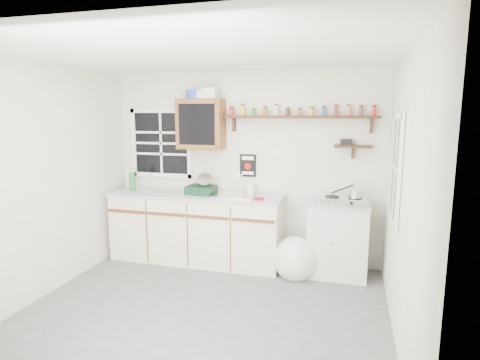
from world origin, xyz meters
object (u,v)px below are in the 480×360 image
Objects in this scene: right_cabinet at (338,239)px; upper_cabinet at (201,124)px; hotplate at (343,200)px; dish_rack at (202,188)px; main_cabinet at (196,227)px; spice_shelf at (299,116)px.

right_cabinet is 1.40× the size of upper_cabinet.
dish_rack is at bearing 173.66° from hotplate.
dish_rack reaches higher than main_cabinet.
hotplate is (1.85, -0.14, -0.88)m from upper_cabinet.
right_cabinet is at bearing -3.76° from upper_cabinet.
spice_shelf is at bearing 153.94° from hotplate.
dish_rack is 1.79m from hotplate.
main_cabinet is 4.13× the size of hotplate.
right_cabinet is at bearing 151.15° from hotplate.
right_cabinet is at bearing -19.42° from spice_shelf.
main_cabinet is at bearing 173.78° from hotplate.
hotplate reaches higher than main_cabinet.
main_cabinet is 1.84m from right_cabinet.
hotplate is at bearing -4.28° from upper_cabinet.
dish_rack is (-1.74, -0.02, 0.55)m from right_cabinet.
main_cabinet is at bearing -172.60° from dish_rack.
right_cabinet is 2.38× the size of dish_rack.
main_cabinet is 1.94m from hotplate.
right_cabinet is at bearing 0.79° from main_cabinet.
upper_cabinet reaches higher than hotplate.
dish_rack is at bearing 2.59° from main_cabinet.
spice_shelf is at bearing 160.58° from right_cabinet.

